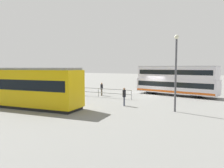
{
  "coord_description": "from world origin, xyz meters",
  "views": [
    {
      "loc": [
        -9.69,
        26.25,
        3.69
      ],
      "look_at": [
        3.14,
        5.4,
        1.72
      ],
      "focal_mm": 33.79,
      "sensor_mm": 36.0,
      "label": 1
    }
  ],
  "objects_px": {
    "double_decker_bus": "(176,80)",
    "street_lamp": "(176,67)",
    "tram_yellow": "(9,86)",
    "pedestrian_crossing": "(124,95)",
    "info_sign": "(76,82)",
    "pedestrian_near_railing": "(102,88)"
  },
  "relations": [
    {
      "from": "tram_yellow",
      "to": "street_lamp",
      "type": "bearing_deg",
      "value": -158.81
    },
    {
      "from": "double_decker_bus",
      "to": "pedestrian_crossing",
      "type": "distance_m",
      "value": 10.33
    },
    {
      "from": "info_sign",
      "to": "street_lamp",
      "type": "relative_size",
      "value": 0.41
    },
    {
      "from": "tram_yellow",
      "to": "pedestrian_crossing",
      "type": "bearing_deg",
      "value": -148.81
    },
    {
      "from": "double_decker_bus",
      "to": "pedestrian_near_railing",
      "type": "bearing_deg",
      "value": 32.8
    },
    {
      "from": "street_lamp",
      "to": "info_sign",
      "type": "bearing_deg",
      "value": -16.29
    },
    {
      "from": "pedestrian_near_railing",
      "to": "info_sign",
      "type": "bearing_deg",
      "value": 12.38
    },
    {
      "from": "pedestrian_near_railing",
      "to": "double_decker_bus",
      "type": "bearing_deg",
      "value": -147.2
    },
    {
      "from": "pedestrian_crossing",
      "to": "info_sign",
      "type": "xyz_separation_m",
      "value": [
        9.49,
        -4.04,
        0.73
      ]
    },
    {
      "from": "pedestrian_crossing",
      "to": "info_sign",
      "type": "bearing_deg",
      "value": -23.05
    },
    {
      "from": "pedestrian_near_railing",
      "to": "street_lamp",
      "type": "xyz_separation_m",
      "value": [
        -10.76,
        4.98,
        2.74
      ]
    },
    {
      "from": "info_sign",
      "to": "street_lamp",
      "type": "distance_m",
      "value": 15.08
    },
    {
      "from": "double_decker_bus",
      "to": "pedestrian_near_railing",
      "type": "distance_m",
      "value": 9.69
    },
    {
      "from": "double_decker_bus",
      "to": "pedestrian_near_railing",
      "type": "height_order",
      "value": "double_decker_bus"
    },
    {
      "from": "tram_yellow",
      "to": "pedestrian_crossing",
      "type": "xyz_separation_m",
      "value": [
        -9.37,
        -5.67,
        -0.88
      ]
    },
    {
      "from": "tram_yellow",
      "to": "pedestrian_near_railing",
      "type": "relative_size",
      "value": 8.98
    },
    {
      "from": "info_sign",
      "to": "pedestrian_crossing",
      "type": "bearing_deg",
      "value": 156.95
    },
    {
      "from": "info_sign",
      "to": "pedestrian_near_railing",
      "type": "bearing_deg",
      "value": -167.62
    },
    {
      "from": "double_decker_bus",
      "to": "pedestrian_near_railing",
      "type": "xyz_separation_m",
      "value": [
        8.1,
        5.22,
        -1.0
      ]
    },
    {
      "from": "double_decker_bus",
      "to": "tram_yellow",
      "type": "xyz_separation_m",
      "value": [
        11.57,
        15.72,
        -0.08
      ]
    },
    {
      "from": "pedestrian_near_railing",
      "to": "street_lamp",
      "type": "distance_m",
      "value": 12.17
    },
    {
      "from": "double_decker_bus",
      "to": "street_lamp",
      "type": "distance_m",
      "value": 10.69
    }
  ]
}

